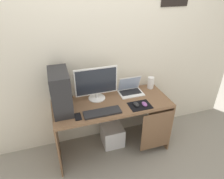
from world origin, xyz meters
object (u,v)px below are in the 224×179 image
object	(u,v)px
laptop	(130,90)
subwoofer	(112,135)
mouse_left	(136,104)
pc_tower	(60,92)
keyboard	(102,112)
speaker	(151,83)
mouse_right	(144,104)
cell_phone	(78,117)
monitor	(96,84)

from	to	relation	value
laptop	subwoofer	distance (m)	0.70
mouse_left	subwoofer	distance (m)	0.69
pc_tower	keyboard	world-z (taller)	pc_tower
pc_tower	speaker	distance (m)	1.21
subwoofer	pc_tower	bearing A→B (deg)	-176.44
mouse_right	subwoofer	distance (m)	0.73
laptop	mouse_right	bearing A→B (deg)	-82.53
keyboard	cell_phone	xyz separation A→B (m)	(-0.27, 0.01, -0.01)
monitor	subwoofer	xyz separation A→B (m)	(0.18, -0.07, -0.80)
mouse_left	mouse_right	world-z (taller)	same
speaker	subwoofer	bearing A→B (deg)	-168.49
keyboard	mouse_left	distance (m)	0.42
mouse_right	monitor	bearing A→B (deg)	147.27
pc_tower	monitor	bearing A→B (deg)	14.16
keyboard	speaker	bearing A→B (deg)	24.98
speaker	cell_phone	distance (m)	1.11
monitor	mouse_right	size ratio (longest dim) A/B	5.40
monitor	mouse_right	world-z (taller)	monitor
mouse_right	pc_tower	bearing A→B (deg)	167.10
monitor	speaker	bearing A→B (deg)	3.64
pc_tower	mouse_right	xyz separation A→B (m)	(0.92, -0.21, -0.22)
monitor	mouse_right	bearing A→B (deg)	-32.73
speaker	mouse_left	distance (m)	0.50
monitor	speaker	size ratio (longest dim) A/B	3.22
keyboard	cell_phone	size ratio (longest dim) A/B	3.23
pc_tower	speaker	bearing A→B (deg)	7.48
mouse_left	cell_phone	world-z (taller)	mouse_left
subwoofer	cell_phone	bearing A→B (deg)	-153.87
laptop	cell_phone	size ratio (longest dim) A/B	2.36
speaker	keyboard	distance (m)	0.86
cell_phone	monitor	bearing A→B (deg)	46.16
laptop	mouse_right	size ratio (longest dim) A/B	3.19
mouse_right	cell_phone	world-z (taller)	mouse_right
keyboard	mouse_right	xyz separation A→B (m)	(0.51, -0.01, 0.01)
pc_tower	keyboard	size ratio (longest dim) A/B	1.13
mouse_left	subwoofer	world-z (taller)	mouse_left
laptop	keyboard	xyz separation A→B (m)	(-0.47, -0.33, -0.03)
mouse_left	keyboard	bearing A→B (deg)	-177.25
laptop	cell_phone	distance (m)	0.80
subwoofer	speaker	bearing A→B (deg)	11.51
pc_tower	monitor	size ratio (longest dim) A/B	0.92
cell_phone	subwoofer	distance (m)	0.79
monitor	cell_phone	bearing A→B (deg)	-133.84
speaker	mouse_right	bearing A→B (deg)	-125.86
monitor	keyboard	xyz separation A→B (m)	(-0.02, -0.31, -0.20)
monitor	subwoofer	distance (m)	0.82
cell_phone	mouse_left	bearing A→B (deg)	0.48
pc_tower	speaker	size ratio (longest dim) A/B	2.95
laptop	subwoofer	size ratio (longest dim) A/B	1.09
monitor	cell_phone	xyz separation A→B (m)	(-0.29, -0.30, -0.21)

